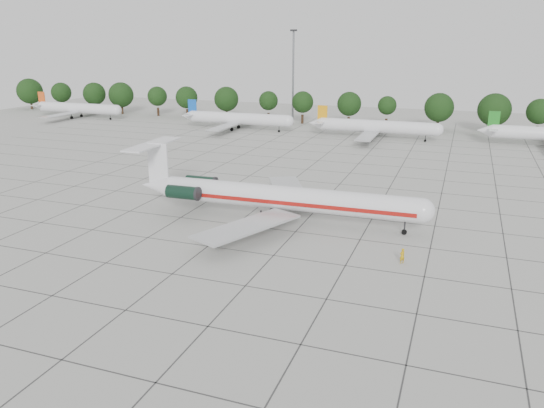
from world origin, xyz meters
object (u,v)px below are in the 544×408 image
(main_airliner, at_px, (271,196))
(bg_airliner_c, at_px, (376,127))
(bg_airliner_b, at_px, (238,119))
(ground_crew, at_px, (402,256))
(bg_airliner_a, at_px, (78,108))
(floodlight_mast, at_px, (293,70))

(main_airliner, height_order, bg_airliner_c, main_airliner)
(main_airliner, distance_m, bg_airliner_b, 73.56)
(bg_airliner_b, distance_m, bg_airliner_c, 36.24)
(ground_crew, relative_size, bg_airliner_a, 0.06)
(bg_airliner_c, bearing_deg, floodlight_mast, 139.60)
(bg_airliner_a, height_order, bg_airliner_b, same)
(main_airliner, bearing_deg, bg_airliner_c, 85.69)
(bg_airliner_b, bearing_deg, main_airliner, -63.14)
(main_airliner, relative_size, floodlight_mast, 1.55)
(main_airliner, distance_m, ground_crew, 19.79)
(bg_airliner_a, height_order, floodlight_mast, floodlight_mast)
(ground_crew, bearing_deg, bg_airliner_b, -97.10)
(ground_crew, bearing_deg, bg_airliner_c, -120.22)
(ground_crew, bearing_deg, floodlight_mast, -107.61)
(main_airliner, relative_size, ground_crew, 23.57)
(ground_crew, relative_size, floodlight_mast, 0.07)
(bg_airliner_b, xyz_separation_m, bg_airliner_c, (36.22, -1.10, 0.00))
(main_airliner, height_order, bg_airliner_a, main_airliner)
(bg_airliner_c, xyz_separation_m, floodlight_mast, (-28.67, 24.40, 11.37))
(ground_crew, height_order, bg_airliner_c, bg_airliner_c)
(bg_airliner_c, bearing_deg, ground_crew, -78.55)
(main_airliner, xyz_separation_m, floodlight_mast, (-25.68, 88.93, 11.01))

